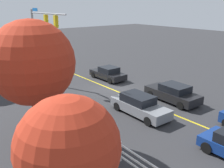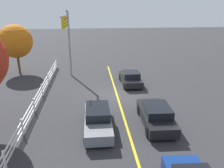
{
  "view_description": "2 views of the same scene",
  "coord_description": "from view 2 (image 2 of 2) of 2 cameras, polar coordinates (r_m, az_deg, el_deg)",
  "views": [
    {
      "loc": [
        -18.09,
        14.13,
        7.73
      ],
      "look_at": [
        -2.09,
        1.49,
        1.29
      ],
      "focal_mm": 40.63,
      "sensor_mm": 36.0,
      "label": 1
    },
    {
      "loc": [
        -19.34,
        2.35,
        7.99
      ],
      "look_at": [
        -2.24,
        0.66,
        1.85
      ],
      "focal_mm": 36.16,
      "sensor_mm": 36.0,
      "label": 2
    }
  ],
  "objects": [
    {
      "name": "car_1",
      "position": [
        15.25,
        -3.61,
        -8.83
      ],
      "size": [
        4.79,
        1.85,
        1.49
      ],
      "rotation": [
        0.0,
        0.0,
        3.14
      ],
      "color": "slate",
      "rests_on": "ground_plane"
    },
    {
      "name": "signal_assembly",
      "position": [
        23.97,
        -11.26,
        12.55
      ],
      "size": [
        6.83,
        0.38,
        7.4
      ],
      "color": "gray",
      "rests_on": "ground_plane"
    },
    {
      "name": "white_rail_fence",
      "position": [
        18.47,
        -19.16,
        -5.06
      ],
      "size": [
        26.1,
        0.1,
        1.15
      ],
      "color": "white",
      "rests_on": "ground_plane"
    },
    {
      "name": "ground_plane",
      "position": [
        21.05,
        1.19,
        -2.64
      ],
      "size": [
        120.0,
        120.0,
        0.0
      ],
      "primitive_type": "plane",
      "color": "#2D2D30"
    },
    {
      "name": "car_4",
      "position": [
        16.04,
        11.06,
        -7.72
      ],
      "size": [
        4.82,
        2.11,
        1.48
      ],
      "rotation": [
        0.0,
        0.0,
        6.25
      ],
      "color": "black",
      "rests_on": "ground_plane"
    },
    {
      "name": "lane_center_stripe",
      "position": [
        17.45,
        2.75,
        -7.59
      ],
      "size": [
        28.0,
        0.16,
        0.01
      ],
      "primitive_type": "cube",
      "color": "gold",
      "rests_on": "ground_plane"
    },
    {
      "name": "car_2",
      "position": [
        23.58,
        4.68,
        1.5
      ],
      "size": [
        4.32,
        1.97,
        1.4
      ],
      "rotation": [
        0.0,
        0.0,
        6.3
      ],
      "color": "black",
      "rests_on": "ground_plane"
    },
    {
      "name": "tree_0",
      "position": [
        28.91,
        -23.2,
        9.88
      ],
      "size": [
        3.87,
        3.87,
        5.79
      ],
      "color": "brown",
      "rests_on": "ground_plane"
    }
  ]
}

